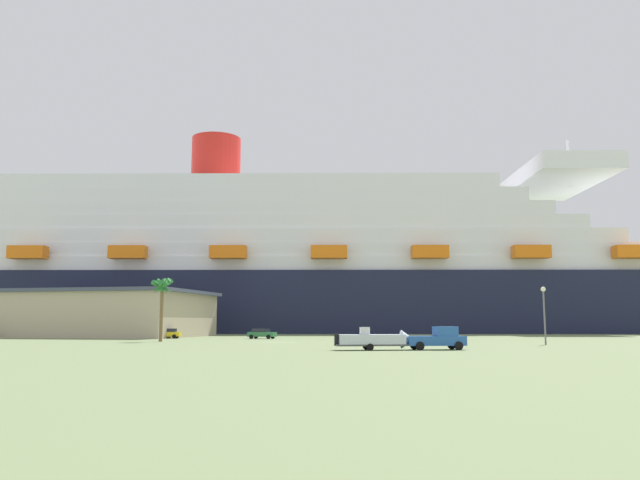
# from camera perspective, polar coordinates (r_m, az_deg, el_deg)

# --- Properties ---
(ground_plane) EXTENTS (600.00, 600.00, 0.00)m
(ground_plane) POSITION_cam_1_polar(r_m,az_deg,el_deg) (112.11, -1.04, -8.87)
(ground_plane) COLOR #66754C
(cruise_ship) EXTENTS (231.02, 57.27, 56.87)m
(cruise_ship) POSITION_cam_1_polar(r_m,az_deg,el_deg) (154.29, 0.99, -2.93)
(cruise_ship) COLOR #191E38
(cruise_ship) RESTS_ON ground_plane
(terminal_building) EXTENTS (45.74, 29.09, 8.15)m
(terminal_building) POSITION_cam_1_polar(r_m,az_deg,el_deg) (121.31, -20.91, -6.35)
(terminal_building) COLOR #B7A88C
(terminal_building) RESTS_ON ground_plane
(pickup_truck) EXTENTS (5.92, 3.31, 2.20)m
(pickup_truck) POSITION_cam_1_polar(r_m,az_deg,el_deg) (60.97, 10.76, -8.89)
(pickup_truck) COLOR #2659A5
(pickup_truck) RESTS_ON ground_plane
(small_boat_on_trailer) EXTENTS (8.56, 3.50, 2.15)m
(small_boat_on_trailer) POSITION_cam_1_polar(r_m,az_deg,el_deg) (59.47, 5.38, -9.11)
(small_boat_on_trailer) COLOR #595960
(small_boat_on_trailer) RESTS_ON ground_plane
(palm_tree) EXTENTS (3.20, 3.33, 8.60)m
(palm_tree) POSITION_cam_1_polar(r_m,az_deg,el_deg) (87.16, -14.29, -4.42)
(palm_tree) COLOR brown
(palm_tree) RESTS_ON ground_plane
(street_lamp) EXTENTS (0.56, 0.56, 6.71)m
(street_lamp) POSITION_cam_1_polar(r_m,az_deg,el_deg) (77.17, 19.87, -5.72)
(street_lamp) COLOR slate
(street_lamp) RESTS_ON ground_plane
(parked_car_yellow_taxi) EXTENTS (4.60, 2.42, 1.58)m
(parked_car_yellow_taxi) POSITION_cam_1_polar(r_m,az_deg,el_deg) (103.74, -13.88, -8.31)
(parked_car_yellow_taxi) COLOR yellow
(parked_car_yellow_taxi) RESTS_ON ground_plane
(parked_car_green_wagon) EXTENTS (4.61, 2.68, 1.58)m
(parked_car_green_wagon) POSITION_cam_1_polar(r_m,az_deg,el_deg) (99.30, -5.37, -8.54)
(parked_car_green_wagon) COLOR #2D723F
(parked_car_green_wagon) RESTS_ON ground_plane
(parked_car_silver_sedan) EXTENTS (4.48, 2.49, 1.58)m
(parked_car_silver_sedan) POSITION_cam_1_polar(r_m,az_deg,el_deg) (120.49, -26.46, -7.61)
(parked_car_silver_sedan) COLOR silver
(parked_car_silver_sedan) RESTS_ON ground_plane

